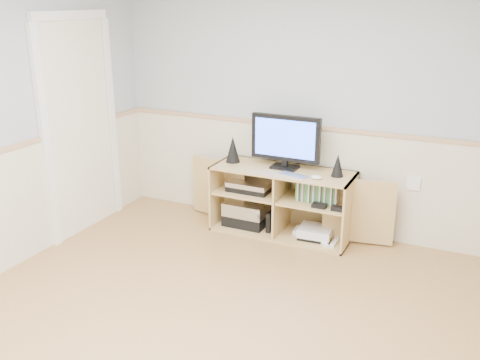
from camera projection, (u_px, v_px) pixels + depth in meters
name	position (u px, v px, depth m)	size (l,w,h in m)	color
room	(192.00, 167.00, 3.23)	(4.04, 4.54, 2.54)	tan
media_cabinet	(284.00, 199.00, 5.19)	(2.10, 0.50, 0.65)	tan
monitor	(285.00, 140.00, 4.99)	(0.67, 0.18, 0.51)	black
speaker_left	(233.00, 149.00, 5.23)	(0.14, 0.14, 0.26)	black
speaker_right	(338.00, 165.00, 4.81)	(0.11, 0.11, 0.21)	black
keyboard	(294.00, 175.00, 4.85)	(0.27, 0.11, 0.01)	silver
mouse	(317.00, 177.00, 4.76)	(0.10, 0.06, 0.04)	white
av_components	(248.00, 206.00, 5.32)	(0.51, 0.31, 0.47)	black
game_consoles	(315.00, 233.00, 5.08)	(0.45, 0.30, 0.11)	white
game_cases	(318.00, 192.00, 4.93)	(0.39, 0.14, 0.19)	#3F8C3F
wall_outlet	(414.00, 183.00, 4.81)	(0.12, 0.03, 0.12)	white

